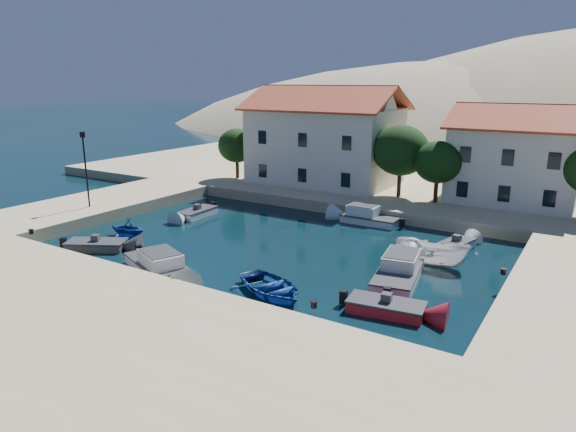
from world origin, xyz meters
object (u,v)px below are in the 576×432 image
object	(u,v)px
cabin_cruiser_south	(156,263)
building_mid	(516,153)
lamppost	(85,162)
rowboat_south	(271,293)
boat_east	(431,265)
building_left	(325,134)
cabin_cruiser_east	(399,272)

from	to	relation	value
cabin_cruiser_south	building_mid	bearing A→B (deg)	82.56
lamppost	cabin_cruiser_south	xyz separation A→B (m)	(13.77, -5.82, -4.28)
rowboat_south	boat_east	bearing A→B (deg)	-11.05
building_mid	rowboat_south	bearing A→B (deg)	-107.06
lamppost	cabin_cruiser_south	world-z (taller)	lamppost
building_left	boat_east	distance (m)	23.48
building_left	cabin_cruiser_south	world-z (taller)	building_left
building_left	rowboat_south	bearing A→B (deg)	-68.02
lamppost	rowboat_south	distance (m)	22.61
cabin_cruiser_east	rowboat_south	bearing A→B (deg)	126.46
building_left	cabin_cruiser_east	distance (m)	25.31
lamppost	rowboat_south	bearing A→B (deg)	-12.82
lamppost	cabin_cruiser_south	bearing A→B (deg)	-22.90
rowboat_south	boat_east	distance (m)	10.81
building_mid	lamppost	size ratio (longest dim) A/B	1.69
boat_east	building_left	bearing A→B (deg)	43.62
building_mid	rowboat_south	xyz separation A→B (m)	(-7.95, -25.91, -5.22)
building_mid	cabin_cruiser_south	distance (m)	31.45
building_left	boat_east	bearing A→B (deg)	-44.69
building_mid	boat_east	world-z (taller)	building_mid
cabin_cruiser_south	rowboat_south	xyz separation A→B (m)	(7.78, 0.91, -0.48)
cabin_cruiser_south	boat_east	size ratio (longest dim) A/B	1.24
cabin_cruiser_south	cabin_cruiser_east	size ratio (longest dim) A/B	0.99
cabin_cruiser_south	rowboat_south	distance (m)	7.85
building_left	lamppost	world-z (taller)	building_left
cabin_cruiser_south	cabin_cruiser_east	world-z (taller)	same
building_left	boat_east	xyz separation A→B (m)	(16.15, -15.98, -5.94)
boat_east	building_mid	bearing A→B (deg)	-7.90
building_mid	building_left	bearing A→B (deg)	-176.82
cabin_cruiser_south	cabin_cruiser_east	bearing A→B (deg)	49.14
building_mid	cabin_cruiser_east	distance (m)	21.13
cabin_cruiser_east	boat_east	bearing A→B (deg)	-23.98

